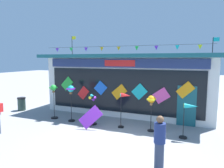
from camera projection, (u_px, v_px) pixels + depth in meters
ground_plane at (109, 144)px, 8.08m from camera, size 80.00×80.00×0.00m
kite_shop_building at (132, 82)px, 13.61m from camera, size 10.22×5.53×4.95m
wind_spinner_far_left at (54, 93)px, 11.42m from camera, size 0.39×0.39×1.90m
wind_spinner_left at (71, 93)px, 10.87m from camera, size 0.36×0.36×1.93m
wind_spinner_center_left at (93, 108)px, 10.38m from camera, size 0.38×0.38×1.57m
wind_spinner_center_right at (125, 101)px, 9.82m from camera, size 0.65×0.30×1.71m
wind_spinner_right at (151, 103)px, 9.36m from camera, size 0.35×0.35×1.68m
wind_spinner_far_right at (189, 114)px, 8.50m from camera, size 0.71×0.33×1.50m
person_mid_plaza at (159, 143)px, 6.08m from camera, size 0.34×0.34×1.68m
trash_bin at (22, 104)px, 13.34m from camera, size 0.52×0.52×0.84m
display_kite_on_ground at (91, 117)px, 9.78m from camera, size 1.14×0.38×1.14m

